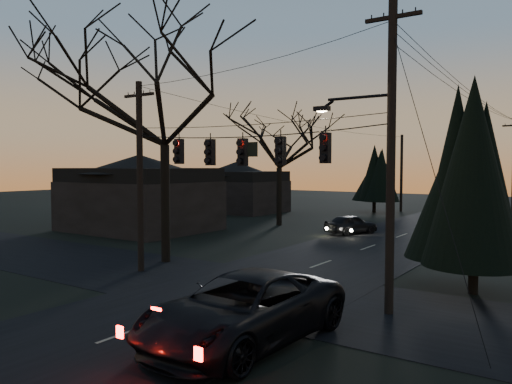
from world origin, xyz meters
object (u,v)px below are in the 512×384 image
Objects in this scene: evergreen_right at (475,180)px; utility_pole_left at (141,271)px; utility_pole_right at (389,314)px; sedan_oncoming_a at (351,224)px; utility_pole_far_r at (512,227)px; suv_near at (244,309)px; utility_pole_far_l at (401,211)px; bare_tree_left at (164,97)px.

utility_pole_left is at bearing -162.15° from evergreen_right.
utility_pole_right is 2.52× the size of sedan_oncoming_a.
evergreen_right is (1.71, -23.75, 4.22)m from utility_pole_far_r.
utility_pole_left is 1.00× the size of utility_pole_far_r.
utility_pole_left reaches higher than suv_near.
utility_pole_far_l is at bearing 112.59° from evergreen_right.
suv_near is at bearing -115.73° from utility_pole_right.
sedan_oncoming_a is (2.80, -19.16, 0.68)m from utility_pole_far_l.
bare_tree_left reaches higher than utility_pole_left.
bare_tree_left reaches higher than utility_pole_far_l.
bare_tree_left is at bearing 106.32° from utility_pole_left.
utility_pole_left is 17.08m from sedan_oncoming_a.
utility_pole_far_r is 24.18m from evergreen_right.
utility_pole_far_l is at bearing 145.18° from utility_pole_far_r.
evergreen_right reaches higher than utility_pole_far_l.
evergreen_right reaches higher than utility_pole_left.
bare_tree_left is (-12.15, 2.23, 8.10)m from utility_pole_right.
evergreen_right is 1.83× the size of sedan_oncoming_a.
utility_pole_right is at bearing -90.00° from utility_pole_far_r.
suv_near is (9.20, -4.77, 0.91)m from utility_pole_left.
utility_pole_left is at bearing -73.68° from bare_tree_left.
utility_pole_right is 6.23m from evergreen_right.
utility_pole_far_r is at bearing 67.67° from utility_pole_left.
evergreen_right is 1.11× the size of suv_near.
bare_tree_left reaches higher than sedan_oncoming_a.
utility_pole_far_r is at bearing 88.98° from suv_near.
bare_tree_left is 16.74m from sedan_oncoming_a.
utility_pole_left is at bearing -112.33° from utility_pole_far_r.
evergreen_right is at bearing 8.31° from bare_tree_left.
utility_pole_right reaches higher than utility_pole_left.
utility_pole_far_r is at bearing 90.00° from utility_pole_right.
utility_pole_right is 1.18× the size of utility_pole_left.
utility_pole_far_r reaches higher than utility_pole_far_l.
bare_tree_left is (-0.65, -33.77, 8.10)m from utility_pole_far_l.
evergreen_right is (13.21, 4.25, 4.22)m from utility_pole_left.
utility_pole_far_r is 2.14× the size of sedan_oncoming_a.
utility_pole_far_r is 0.73× the size of bare_tree_left.
utility_pole_left is 2.14× the size of sedan_oncoming_a.
evergreen_right is 10.41m from suv_near.
evergreen_right reaches higher than suv_near.
sedan_oncoming_a is at bearing -127.93° from utility_pole_far_r.
suv_near is at bearing 130.58° from sedan_oncoming_a.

